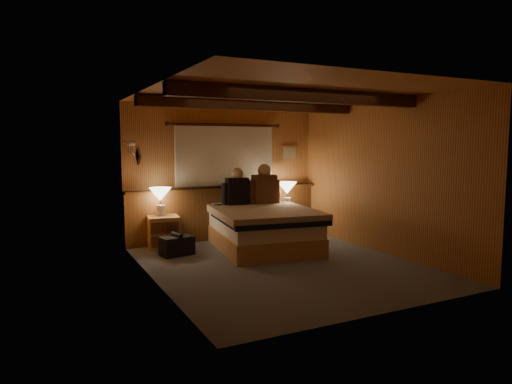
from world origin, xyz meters
TOP-DOWN VIEW (x-y plane):
  - floor at (0.00, 0.00)m, footprint 4.20×4.20m
  - ceiling at (0.00, 0.00)m, footprint 4.20×4.20m
  - wall_back at (0.00, 2.10)m, footprint 3.60×0.00m
  - wall_left at (-1.80, 0.00)m, footprint 0.00×4.20m
  - wall_right at (1.80, 0.00)m, footprint 0.00×4.20m
  - wall_front at (0.00, -2.10)m, footprint 3.60×0.00m
  - wainscot at (0.00, 2.04)m, footprint 3.60×0.23m
  - curtain_window at (0.00, 2.03)m, footprint 2.18×0.09m
  - ceiling_beams at (0.00, 0.15)m, footprint 3.60×1.65m
  - coat_rail at (-1.72, 1.58)m, footprint 0.05×0.55m
  - framed_print at (1.35, 2.08)m, footprint 0.30×0.04m
  - bed at (0.23, 1.01)m, footprint 1.75×2.14m
  - nightstand_left at (-1.22, 1.75)m, footprint 0.54×0.50m
  - nightstand_right at (1.04, 1.69)m, footprint 0.59×0.55m
  - lamp_left at (-1.25, 1.80)m, footprint 0.36×0.36m
  - lamp_right at (1.07, 1.67)m, footprint 0.35×0.35m
  - person_left at (0.06, 1.66)m, footprint 0.55×0.26m
  - person_right at (0.55, 1.58)m, footprint 0.59×0.28m
  - duffel_bag at (-1.16, 1.21)m, footprint 0.53×0.38m

SIDE VIEW (x-z plane):
  - floor at x=0.00m, z-range 0.00..0.00m
  - duffel_bag at x=-1.16m, z-range -0.02..0.33m
  - nightstand_left at x=-1.22m, z-range 0.00..0.54m
  - nightstand_right at x=1.04m, z-range 0.00..0.56m
  - bed at x=0.23m, z-range 0.01..0.68m
  - wainscot at x=0.00m, z-range 0.02..0.96m
  - lamp_left at x=-1.25m, z-range 0.63..1.10m
  - lamp_right at x=1.07m, z-range 0.65..1.11m
  - person_left at x=0.06m, z-range 0.60..1.26m
  - person_right at x=0.55m, z-range 0.59..1.32m
  - wall_left at x=-1.80m, z-range -0.90..3.30m
  - wall_right at x=1.80m, z-range -0.90..3.30m
  - wall_back at x=0.00m, z-range -0.60..3.00m
  - wall_front at x=0.00m, z-range -0.60..3.00m
  - curtain_window at x=0.00m, z-range 0.96..2.08m
  - framed_print at x=1.35m, z-range 1.43..1.68m
  - coat_rail at x=-1.72m, z-range 1.55..1.79m
  - ceiling_beams at x=0.00m, z-range 2.23..2.39m
  - ceiling at x=0.00m, z-range 2.40..2.40m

